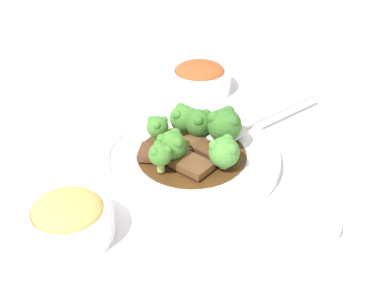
% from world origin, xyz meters
% --- Properties ---
extents(ground_plane, '(4.00, 4.00, 0.00)m').
position_xyz_m(ground_plane, '(0.00, 0.00, 0.00)').
color(ground_plane, silver).
extents(main_plate, '(0.26, 0.26, 0.02)m').
position_xyz_m(main_plate, '(0.00, 0.00, 0.01)').
color(main_plate, white).
rests_on(main_plate, ground_plane).
extents(beef_strip_0, '(0.07, 0.07, 0.01)m').
position_xyz_m(beef_strip_0, '(0.01, 0.04, 0.02)').
color(beef_strip_0, brown).
rests_on(beef_strip_0, main_plate).
extents(beef_strip_1, '(0.07, 0.05, 0.01)m').
position_xyz_m(beef_strip_1, '(0.01, -0.01, 0.02)').
color(beef_strip_1, brown).
rests_on(beef_strip_1, main_plate).
extents(beef_strip_2, '(0.06, 0.07, 0.01)m').
position_xyz_m(beef_strip_2, '(-0.03, 0.01, 0.02)').
color(beef_strip_2, '#56331E').
rests_on(beef_strip_2, main_plate).
extents(beef_strip_3, '(0.06, 0.05, 0.01)m').
position_xyz_m(beef_strip_3, '(0.05, -0.00, 0.02)').
color(beef_strip_3, '#56331E').
rests_on(beef_strip_3, main_plate).
extents(broccoli_floret_0, '(0.05, 0.05, 0.06)m').
position_xyz_m(broccoli_floret_0, '(-0.05, -0.01, 0.06)').
color(broccoli_floret_0, '#8EB756').
rests_on(broccoli_floret_0, main_plate).
extents(broccoli_floret_1, '(0.04, 0.04, 0.05)m').
position_xyz_m(broccoli_floret_1, '(0.01, -0.06, 0.05)').
color(broccoli_floret_1, '#8EB756').
rests_on(broccoli_floret_1, main_plate).
extents(broccoli_floret_2, '(0.04, 0.04, 0.05)m').
position_xyz_m(broccoli_floret_2, '(-0.02, -0.04, 0.04)').
color(broccoli_floret_2, '#7FA84C').
rests_on(broccoli_floret_2, main_plate).
extents(broccoli_floret_3, '(0.04, 0.04, 0.04)m').
position_xyz_m(broccoli_floret_3, '(0.03, 0.01, 0.04)').
color(broccoli_floret_3, '#8EB756').
rests_on(broccoli_floret_3, main_plate).
extents(broccoli_floret_4, '(0.03, 0.03, 0.04)m').
position_xyz_m(broccoli_floret_4, '(0.05, 0.04, 0.05)').
color(broccoli_floret_4, '#8EB756').
rests_on(broccoli_floret_4, main_plate).
extents(broccoli_floret_5, '(0.03, 0.03, 0.05)m').
position_xyz_m(broccoli_floret_5, '(0.05, -0.03, 0.05)').
color(broccoli_floret_5, '#7FA84C').
rests_on(broccoli_floret_5, main_plate).
extents(broccoli_floret_6, '(0.04, 0.04, 0.05)m').
position_xyz_m(broccoli_floret_6, '(-0.04, 0.04, 0.04)').
color(broccoli_floret_6, '#8EB756').
rests_on(broccoli_floret_6, main_plate).
extents(serving_spoon, '(0.22, 0.14, 0.01)m').
position_xyz_m(serving_spoon, '(-0.07, -0.04, 0.03)').
color(serving_spoon, '#B7B7BC').
rests_on(serving_spoon, main_plate).
extents(side_bowl_kimchi, '(0.11, 0.11, 0.05)m').
position_xyz_m(side_bowl_kimchi, '(-0.05, -0.23, 0.03)').
color(side_bowl_kimchi, white).
rests_on(side_bowl_kimchi, ground_plane).
extents(side_bowl_appetizer, '(0.11, 0.11, 0.05)m').
position_xyz_m(side_bowl_appetizer, '(0.17, 0.13, 0.03)').
color(side_bowl_appetizer, white).
rests_on(side_bowl_appetizer, ground_plane).
extents(sauce_dish, '(0.06, 0.06, 0.01)m').
position_xyz_m(sauce_dish, '(-0.13, 0.16, 0.01)').
color(sauce_dish, white).
rests_on(sauce_dish, ground_plane).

